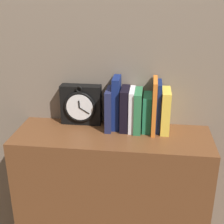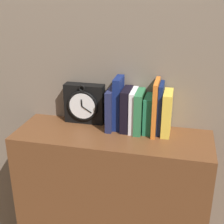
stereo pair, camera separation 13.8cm
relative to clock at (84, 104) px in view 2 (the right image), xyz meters
The scene contains 12 objects.
wall_back 0.32m from the clock, 22.99° to the left, with size 6.00×0.05×2.60m.
bookshelf 0.60m from the clock, 33.46° to the right, with size 0.90×0.31×0.93m.
clock is the anchor object (origin of this frame).
book_slot0_navy 0.15m from the clock, 13.54° to the right, with size 0.03×0.14×0.19m.
book_slot1_navy 0.18m from the clock, ahead, with size 0.03×0.11×0.25m.
book_slot2_black 0.22m from the clock, ahead, with size 0.04×0.13×0.20m.
book_slot3_white 0.25m from the clock, ahead, with size 0.02×0.13×0.19m.
book_slot4_green 0.28m from the clock, ahead, with size 0.03×0.14×0.19m.
book_slot5_green 0.32m from the clock, ahead, with size 0.04×0.13×0.17m.
book_slot6_orange 0.35m from the clock, ahead, with size 0.02×0.15×0.25m.
book_slot7_navy 0.37m from the clock, ahead, with size 0.02×0.12×0.23m.
book_slot8_yellow 0.40m from the clock, ahead, with size 0.04×0.14×0.20m.
Camera 2 is at (0.29, -1.25, 1.56)m, focal length 50.00 mm.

